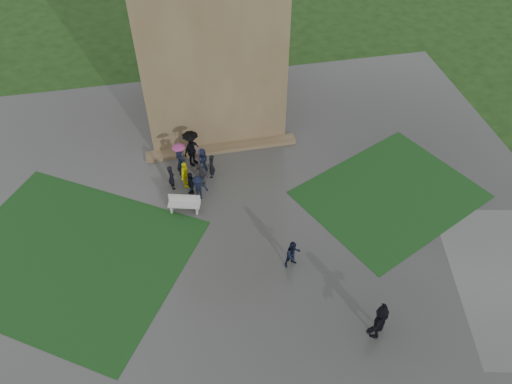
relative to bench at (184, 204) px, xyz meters
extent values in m
plane|color=black|center=(2.64, -6.04, -0.52)|extent=(120.00, 120.00, 0.00)
cube|color=#353533|center=(2.64, -4.04, -0.51)|extent=(34.00, 34.00, 0.02)
cube|color=#113313|center=(-5.86, -2.04, -0.50)|extent=(14.10, 13.46, 0.01)
cube|color=#113313|center=(11.14, -1.04, -0.50)|extent=(11.12, 10.15, 0.01)
cube|color=brown|center=(2.64, 4.56, -0.39)|extent=(9.00, 0.80, 0.22)
cube|color=#AFAEAA|center=(-0.02, -0.07, -0.01)|extent=(1.75, 0.91, 0.07)
cube|color=#AFAEAA|center=(-0.67, 0.10, -0.27)|extent=(0.20, 0.46, 0.47)
cube|color=#AFAEAA|center=(0.63, -0.24, -0.27)|extent=(0.20, 0.46, 0.47)
cube|color=#AFAEAA|center=(0.04, 0.17, 0.25)|extent=(1.64, 0.48, 0.45)
imported|color=black|center=(1.76, 2.32, 0.26)|extent=(0.54, 0.65, 1.53)
imported|color=black|center=(1.33, 2.86, 0.29)|extent=(0.79, 0.92, 1.59)
imported|color=black|center=(0.81, 3.59, 0.46)|extent=(1.26, 1.23, 1.92)
imported|color=#39393E|center=(0.14, 3.20, 0.31)|extent=(0.71, 0.67, 1.63)
imported|color=black|center=(0.11, 2.69, 0.44)|extent=(0.76, 0.82, 1.88)
imported|color=black|center=(-0.50, 1.85, 0.28)|extent=(0.49, 0.64, 1.56)
imported|color=yellow|center=(0.24, 1.84, 0.34)|extent=(0.87, 1.12, 1.68)
imported|color=black|center=(0.49, 1.12, 0.28)|extent=(0.60, 0.96, 1.57)
imported|color=black|center=(0.85, 0.75, 0.28)|extent=(1.06, 0.62, 1.57)
imported|color=#39393E|center=(1.16, 1.81, 0.26)|extent=(0.95, 1.02, 1.53)
imported|color=#DC5AB2|center=(0.11, 2.69, 1.49)|extent=(0.71, 0.71, 0.62)
imported|color=#463A9F|center=(1.16, 1.81, 1.66)|extent=(0.98, 0.98, 0.90)
imported|color=black|center=(0.81, 3.59, 1.45)|extent=(0.86, 0.86, 0.76)
imported|color=black|center=(4.71, -4.56, 0.29)|extent=(0.86, 0.63, 1.59)
imported|color=black|center=(7.37, -8.77, 0.43)|extent=(1.67, 1.65, 1.86)
camera|label=1|loc=(0.19, -18.39, 19.01)|focal=35.00mm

